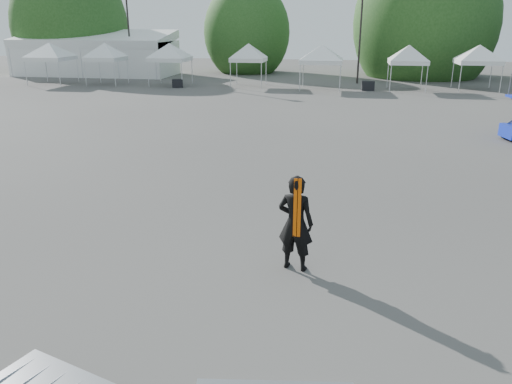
# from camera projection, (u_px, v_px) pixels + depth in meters

# --- Properties ---
(ground) EXTENTS (120.00, 120.00, 0.00)m
(ground) POSITION_uv_depth(u_px,v_px,m) (264.00, 223.00, 12.84)
(ground) COLOR #474442
(ground) RESTS_ON ground
(marquee) EXTENTS (15.00, 6.25, 4.23)m
(marquee) POSITION_uv_depth(u_px,v_px,m) (96.00, 54.00, 48.38)
(marquee) COLOR white
(marquee) RESTS_ON ground
(light_pole_west) EXTENTS (0.60, 0.25, 10.30)m
(light_pole_west) POSITION_uv_depth(u_px,v_px,m) (127.00, 12.00, 45.58)
(light_pole_west) COLOR black
(light_pole_west) RESTS_ON ground
(light_pole_east) EXTENTS (0.60, 0.25, 9.80)m
(light_pole_east) POSITION_uv_depth(u_px,v_px,m) (362.00, 14.00, 40.43)
(light_pole_east) COLOR black
(light_pole_east) RESTS_ON ground
(tree_far_w) EXTENTS (4.80, 4.80, 7.30)m
(tree_far_w) POSITION_uv_depth(u_px,v_px,m) (71.00, 26.00, 51.00)
(tree_far_w) COLOR #382314
(tree_far_w) RESTS_ON ground
(tree_mid_w) EXTENTS (4.16, 4.16, 6.33)m
(tree_mid_w) POSITION_uv_depth(u_px,v_px,m) (247.00, 32.00, 50.17)
(tree_mid_w) COLOR #382314
(tree_mid_w) RESTS_ON ground
(tree_mid_e) EXTENTS (5.12, 5.12, 7.79)m
(tree_mid_e) POSITION_uv_depth(u_px,v_px,m) (425.00, 23.00, 46.22)
(tree_mid_e) COLOR #382314
(tree_mid_e) RESTS_ON ground
(tent_a) EXTENTS (4.43, 4.43, 3.88)m
(tent_a) POSITION_uv_depth(u_px,v_px,m) (49.00, 46.00, 40.72)
(tent_a) COLOR silver
(tent_a) RESTS_ON ground
(tent_b) EXTENTS (3.85, 3.85, 3.88)m
(tent_b) POSITION_uv_depth(u_px,v_px,m) (105.00, 46.00, 40.38)
(tent_b) COLOR silver
(tent_b) RESTS_ON ground
(tent_c) EXTENTS (4.20, 4.20, 3.88)m
(tent_c) POSITION_uv_depth(u_px,v_px,m) (169.00, 47.00, 39.81)
(tent_c) COLOR silver
(tent_c) RESTS_ON ground
(tent_d) EXTENTS (3.76, 3.76, 3.88)m
(tent_d) POSITION_uv_depth(u_px,v_px,m) (249.00, 47.00, 39.42)
(tent_d) COLOR silver
(tent_d) RESTS_ON ground
(tent_e) EXTENTS (4.45, 4.45, 3.88)m
(tent_e) POSITION_uv_depth(u_px,v_px,m) (322.00, 48.00, 37.52)
(tent_e) COLOR silver
(tent_e) RESTS_ON ground
(tent_f) EXTENTS (3.90, 3.90, 3.88)m
(tent_f) POSITION_uv_depth(u_px,v_px,m) (409.00, 49.00, 36.92)
(tent_f) COLOR silver
(tent_f) RESTS_ON ground
(tent_g) EXTENTS (4.30, 4.30, 3.88)m
(tent_g) POSITION_uv_depth(u_px,v_px,m) (480.00, 48.00, 37.02)
(tent_g) COLOR silver
(tent_g) RESTS_ON ground
(man) EXTENTS (0.83, 0.63, 2.03)m
(man) POSITION_uv_depth(u_px,v_px,m) (296.00, 223.00, 10.16)
(man) COLOR black
(man) RESTS_ON ground
(crate_west) EXTENTS (0.98, 0.86, 0.65)m
(crate_west) POSITION_uv_depth(u_px,v_px,m) (178.00, 83.00, 39.40)
(crate_west) COLOR black
(crate_west) RESTS_ON ground
(crate_mid) EXTENTS (0.97, 0.78, 0.72)m
(crate_mid) POSITION_uv_depth(u_px,v_px,m) (368.00, 86.00, 37.69)
(crate_mid) COLOR black
(crate_mid) RESTS_ON ground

